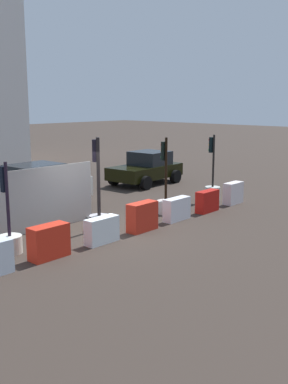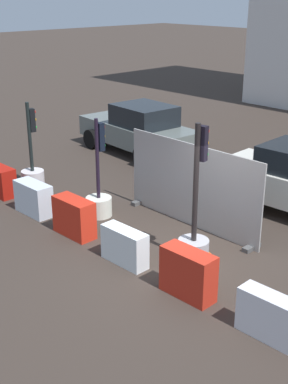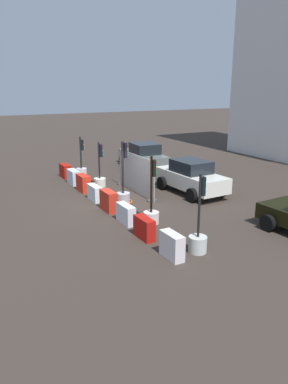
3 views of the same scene
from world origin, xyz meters
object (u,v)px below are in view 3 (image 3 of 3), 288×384
at_px(traffic_light_0, 82,168).
at_px(traffic_light_4, 198,238).
at_px(construction_barrier_7, 172,246).
at_px(construction_barrier_3, 94,193).
at_px(construction_barrier_6, 144,228).
at_px(construction_barrier_5, 126,214).
at_px(car_white_van, 191,177).
at_px(construction_barrier_4, 109,201).
at_px(car_grey_saloon, 143,156).
at_px(traffic_light_3, 151,211).
at_px(traffic_light_1, 100,179).
at_px(construction_barrier_0, 65,171).
at_px(construction_barrier_2, 83,183).
at_px(construction_barrier_1, 74,177).
at_px(traffic_light_2, 123,192).

xyz_separation_m(traffic_light_0, traffic_light_4, (12.28, -0.01, 0.02)).
distance_m(traffic_light_4, construction_barrier_7, 1.02).
distance_m(construction_barrier_3, construction_barrier_6, 5.22).
xyz_separation_m(construction_barrier_5, car_white_van, (-2.42, 4.86, 0.47)).
relative_size(construction_barrier_4, car_grey_saloon, 0.23).
height_order(traffic_light_3, construction_barrier_6, traffic_light_3).
distance_m(traffic_light_0, construction_barrier_7, 12.31).
bearing_deg(traffic_light_0, construction_barrier_3, -11.66).
height_order(construction_barrier_5, car_white_van, car_white_van).
height_order(traffic_light_3, car_grey_saloon, traffic_light_3).
relative_size(traffic_light_1, construction_barrier_7, 2.56).
relative_size(traffic_light_0, construction_barrier_0, 2.30).
xyz_separation_m(traffic_light_1, car_grey_saloon, (-3.29, 4.43, 0.38)).
distance_m(construction_barrier_2, car_grey_saloon, 6.72).
bearing_deg(car_grey_saloon, traffic_light_1, -53.35).
bearing_deg(traffic_light_3, traffic_light_1, 178.34).
height_order(traffic_light_0, construction_barrier_1, traffic_light_0).
height_order(construction_barrier_0, construction_barrier_2, construction_barrier_2).
relative_size(construction_barrier_3, construction_barrier_5, 0.98).
relative_size(construction_barrier_0, construction_barrier_2, 0.98).
height_order(construction_barrier_1, construction_barrier_2, construction_barrier_2).
relative_size(construction_barrier_6, car_white_van, 0.24).
bearing_deg(construction_barrier_5, construction_barrier_6, -1.84).
bearing_deg(construction_barrier_6, construction_barrier_7, 1.41).
relative_size(car_grey_saloon, car_white_van, 1.08).
xyz_separation_m(construction_barrier_2, car_grey_saloon, (-3.78, 5.55, 0.40)).
relative_size(construction_barrier_4, construction_barrier_5, 0.96).
bearing_deg(traffic_light_1, construction_barrier_0, -159.93).
distance_m(traffic_light_1, construction_barrier_2, 1.22).
bearing_deg(traffic_light_4, construction_barrier_7, -90.86).
xyz_separation_m(traffic_light_1, construction_barrier_3, (2.29, -1.16, -0.08)).
bearing_deg(traffic_light_3, construction_barrier_7, -16.86).
distance_m(construction_barrier_3, construction_barrier_7, 7.06).
bearing_deg(traffic_light_4, traffic_light_3, -178.47).
bearing_deg(construction_barrier_1, car_grey_saloon, 110.40).
bearing_deg(traffic_light_3, traffic_light_4, 1.53).
bearing_deg(traffic_light_3, construction_barrier_6, -38.29).
bearing_deg(car_white_van, construction_barrier_0, -142.69).
bearing_deg(construction_barrier_7, traffic_light_4, 89.14).
bearing_deg(construction_barrier_6, traffic_light_0, 174.13).
xyz_separation_m(traffic_light_1, traffic_light_2, (3.19, -0.03, 0.05)).
relative_size(traffic_light_1, construction_barrier_3, 2.27).
distance_m(construction_barrier_1, construction_barrier_6, 8.74).
distance_m(construction_barrier_6, car_grey_saloon, 12.17).
bearing_deg(construction_barrier_0, construction_barrier_5, -0.05).
bearing_deg(construction_barrier_5, construction_barrier_3, -179.05).
bearing_deg(car_white_van, construction_barrier_4, -82.34).
xyz_separation_m(traffic_light_1, construction_barrier_2, (0.49, -1.12, -0.02)).
bearing_deg(traffic_light_0, construction_barrier_2, -16.86).
distance_m(construction_barrier_7, car_white_van, 7.73).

